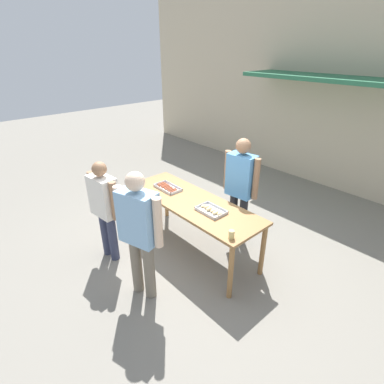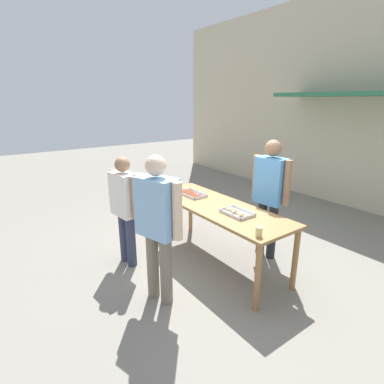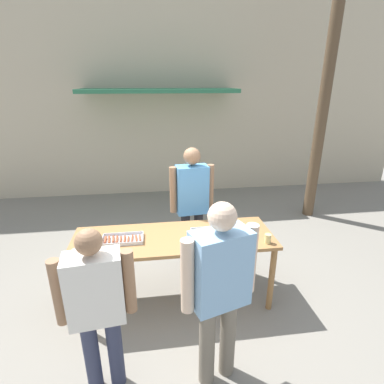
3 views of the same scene
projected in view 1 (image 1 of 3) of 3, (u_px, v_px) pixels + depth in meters
ground_plane at (192, 248)px, 4.90m from camera, size 24.00×24.00×0.00m
building_facade_back at (333, 83)px, 6.27m from camera, size 12.00×1.11×4.50m
serving_table at (192, 207)px, 4.55m from camera, size 2.35×0.80×0.88m
food_tray_sausages at (168, 188)px, 4.89m from camera, size 0.46×0.25×0.04m
food_tray_buns at (211, 210)px, 4.21m from camera, size 0.41×0.27×0.06m
condiment_jar_mustard at (138, 182)px, 5.01m from camera, size 0.07×0.07×0.09m
condiment_jar_ketchup at (141, 184)px, 4.94m from camera, size 0.07×0.07×0.09m
beer_cup at (231, 234)px, 3.62m from camera, size 0.07×0.07×0.11m
person_server_behind_table at (240, 183)px, 4.65m from camera, size 0.62×0.28×1.77m
person_customer_holding_hotdog at (104, 204)px, 4.31m from camera, size 0.63×0.29×1.57m
person_customer_with_cup at (139, 227)px, 3.58m from camera, size 0.66×0.39×1.75m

